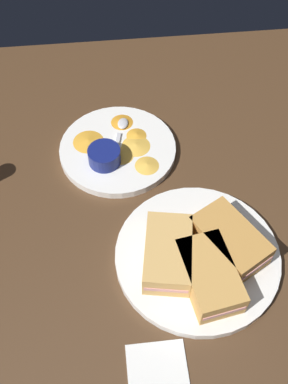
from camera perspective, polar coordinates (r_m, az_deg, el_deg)
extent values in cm
cube|color=#4C331E|center=(83.74, -2.47, -3.98)|extent=(110.00, 110.00, 3.00)
cylinder|color=white|center=(78.09, 6.82, -8.12)|extent=(28.39, 28.39, 1.60)
cube|color=tan|center=(74.23, 3.07, -7.86)|extent=(14.17, 9.85, 4.80)
cube|color=#DB938E|center=(74.23, 3.07, -7.86)|extent=(14.32, 9.30, 0.80)
cube|color=tan|center=(73.07, 8.37, -10.53)|extent=(14.08, 9.64, 4.80)
cube|color=#DB938E|center=(73.07, 8.37, -10.53)|extent=(14.23, 9.08, 0.80)
cube|color=#C68C42|center=(76.74, 10.90, -6.06)|extent=(15.06, 13.02, 4.80)
cube|color=#DB938E|center=(76.74, 10.90, -6.06)|extent=(14.98, 12.62, 0.80)
cylinder|color=#0C144C|center=(77.20, 11.70, -6.80)|extent=(7.11, 7.11, 3.37)
cylinder|color=black|center=(76.11, 11.86, -6.32)|extent=(5.83, 5.83, 0.60)
cube|color=silver|center=(76.96, 4.32, -7.61)|extent=(1.25, 5.55, 0.40)
ellipsoid|color=silver|center=(77.51, 8.42, -7.41)|extent=(2.45, 3.37, 0.80)
cylinder|color=white|center=(91.90, -3.26, 5.47)|extent=(23.79, 23.79, 1.60)
cylinder|color=navy|center=(87.72, -5.10, 4.63)|extent=(6.43, 6.43, 3.24)
cylinder|color=olive|center=(86.81, -5.16, 5.16)|extent=(5.27, 5.27, 0.60)
cube|color=silver|center=(91.66, -3.22, 6.29)|extent=(5.54, 2.01, 0.40)
ellipsoid|color=silver|center=(95.31, -2.72, 8.77)|extent=(3.61, 2.86, 0.80)
cone|color=gold|center=(91.08, -1.04, 6.04)|extent=(7.56, 7.56, 0.60)
cone|color=orange|center=(95.90, -2.84, 9.03)|extent=(5.66, 5.66, 0.60)
cone|color=gold|center=(93.07, -0.97, 7.36)|extent=(5.75, 5.75, 0.60)
cone|color=gold|center=(87.64, 0.38, 3.52)|extent=(5.96, 5.96, 0.60)
cone|color=gold|center=(89.44, -2.86, 4.79)|extent=(6.77, 6.77, 0.60)
cone|color=gold|center=(92.57, -7.14, 6.52)|extent=(6.76, 6.76, 0.60)
cube|color=white|center=(70.94, 1.88, -22.84)|extent=(11.02, 9.02, 0.40)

